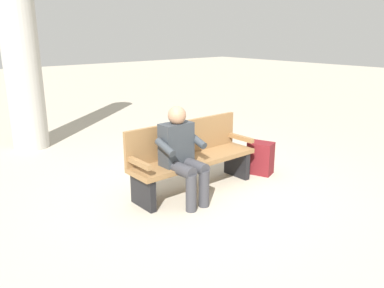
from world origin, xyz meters
TOP-DOWN VIEW (x-y plane):
  - ground_plane at (0.00, 0.00)m, footprint 40.00×40.00m
  - bench_near at (0.00, -0.07)m, footprint 1.80×0.49m
  - person_seated at (0.33, 0.16)m, footprint 0.57×0.57m
  - backpack at (-1.16, 0.14)m, footprint 0.37×0.41m
  - support_pillar at (1.00, -3.40)m, footprint 0.61×0.61m

SIDE VIEW (x-z plane):
  - ground_plane at x=0.00m, z-range 0.00..0.00m
  - backpack at x=-1.16m, z-range 0.00..0.47m
  - bench_near at x=0.00m, z-range 0.01..0.91m
  - person_seated at x=0.33m, z-range 0.04..1.22m
  - support_pillar at x=1.00m, z-range 0.00..4.16m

